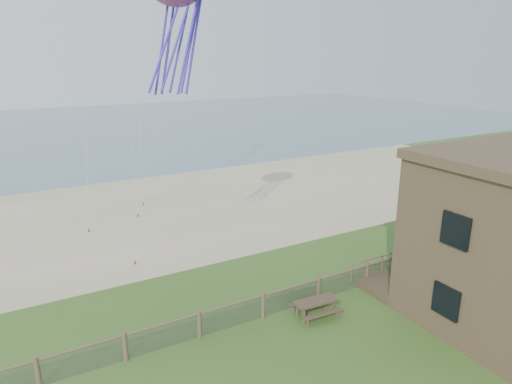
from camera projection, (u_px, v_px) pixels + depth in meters
sand_beach at (154, 212)px, 33.46m from camera, size 72.00×20.00×0.02m
ocean at (67, 130)px, 70.17m from camera, size 160.00×68.00×0.02m
chainlink_fence at (263, 307)px, 19.95m from camera, size 36.20×0.20×1.25m
motel_deck at (474, 259)px, 25.30m from camera, size 15.00×2.00×0.50m
picnic_table at (316, 307)px, 20.15m from camera, size 2.06×1.61×0.83m
octopus_kite at (177, 22)px, 20.01m from camera, size 3.63×3.11×6.31m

